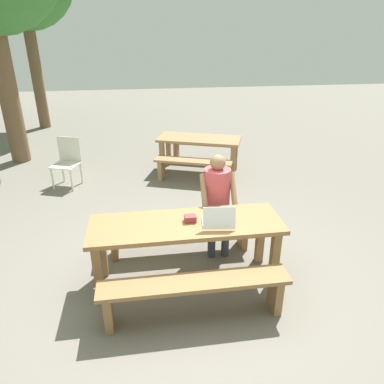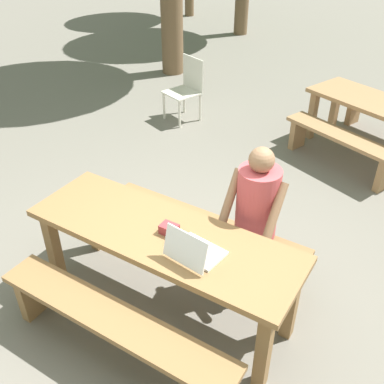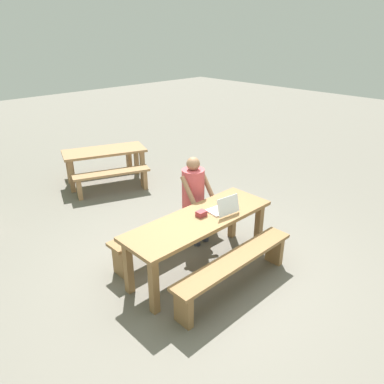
{
  "view_description": "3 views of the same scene",
  "coord_description": "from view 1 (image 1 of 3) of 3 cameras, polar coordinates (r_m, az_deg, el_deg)",
  "views": [
    {
      "loc": [
        -0.45,
        -3.43,
        2.72
      ],
      "look_at": [
        0.1,
        0.25,
        1.03
      ],
      "focal_mm": 33.68,
      "sensor_mm": 36.0,
      "label": 1
    },
    {
      "loc": [
        1.53,
        -2.06,
        2.87
      ],
      "look_at": [
        0.1,
        0.25,
        1.03
      ],
      "focal_mm": 41.8,
      "sensor_mm": 36.0,
      "label": 2
    },
    {
      "loc": [
        -2.95,
        -2.94,
        3.01
      ],
      "look_at": [
        0.1,
        0.25,
        1.03
      ],
      "focal_mm": 34.45,
      "sensor_mm": 36.0,
      "label": 3
    }
  ],
  "objects": [
    {
      "name": "ground_plane",
      "position": [
        4.4,
        -0.87,
        -13.71
      ],
      "size": [
        30.0,
        30.0,
        0.0
      ],
      "primitive_type": "plane",
      "color": "slate"
    },
    {
      "name": "picnic_table_front",
      "position": [
        4.02,
        -0.93,
        -6.34
      ],
      "size": [
        2.13,
        0.7,
        0.78
      ],
      "color": "olive",
      "rests_on": "ground"
    },
    {
      "name": "bench_near",
      "position": [
        3.7,
        0.42,
        -15.24
      ],
      "size": [
        1.9,
        0.3,
        0.47
      ],
      "color": "olive",
      "rests_on": "ground"
    },
    {
      "name": "bench_far",
      "position": [
        4.71,
        -1.91,
        -5.72
      ],
      "size": [
        1.9,
        0.3,
        0.47
      ],
      "color": "olive",
      "rests_on": "ground"
    },
    {
      "name": "laptop",
      "position": [
        3.9,
        4.19,
        -4.49
      ],
      "size": [
        0.38,
        0.34,
        0.25
      ],
      "rotation": [
        0.0,
        0.0,
        3.02
      ],
      "color": "white",
      "rests_on": "picnic_table_front"
    },
    {
      "name": "small_pouch",
      "position": [
        3.97,
        -0.28,
        -4.23
      ],
      "size": [
        0.13,
        0.1,
        0.07
      ],
      "color": "#993338",
      "rests_on": "picnic_table_front"
    },
    {
      "name": "person_seated",
      "position": [
        4.55,
        4.03,
        -0.74
      ],
      "size": [
        0.44,
        0.42,
        1.33
      ],
      "color": "#333847",
      "rests_on": "ground"
    },
    {
      "name": "plastic_chair",
      "position": [
        7.11,
        -19.13,
        4.7
      ],
      "size": [
        0.56,
        0.56,
        0.9
      ],
      "rotation": [
        0.0,
        0.0,
        5.94
      ],
      "color": "silver",
      "rests_on": "ground"
    },
    {
      "name": "picnic_table_mid",
      "position": [
        7.37,
        1.15,
        7.67
      ],
      "size": [
        1.78,
        1.22,
        0.71
      ],
      "rotation": [
        0.0,
        0.0,
        -0.36
      ],
      "color": "#9E754C",
      "rests_on": "ground"
    },
    {
      "name": "bench_mid_south",
      "position": [
        6.89,
        0.17,
        4.14
      ],
      "size": [
        1.49,
        0.8,
        0.45
      ],
      "rotation": [
        0.0,
        0.0,
        -0.36
      ],
      "color": "#9E754C",
      "rests_on": "ground"
    },
    {
      "name": "bench_mid_north",
      "position": [
        8.02,
        1.96,
        7.09
      ],
      "size": [
        1.49,
        0.8,
        0.45
      ],
      "rotation": [
        0.0,
        0.0,
        -0.36
      ],
      "color": "#9E754C",
      "rests_on": "ground"
    }
  ]
}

